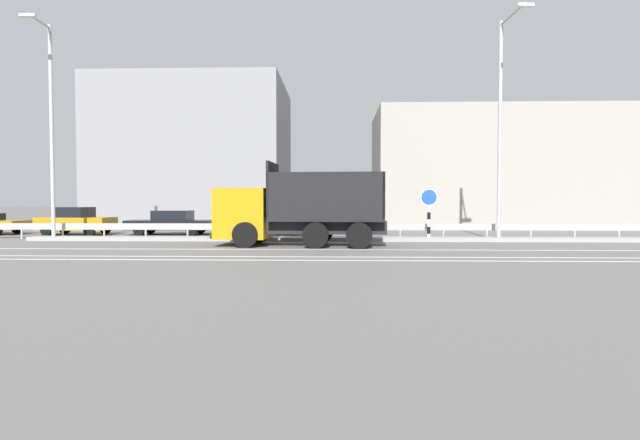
{
  "coord_description": "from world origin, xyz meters",
  "views": [
    {
      "loc": [
        0.04,
        -21.39,
        1.83
      ],
      "look_at": [
        -0.7,
        0.94,
        1.04
      ],
      "focal_mm": 28.0,
      "sensor_mm": 36.0,
      "label": 1
    }
  ],
  "objects_px": {
    "dump_truck": "(281,216)",
    "median_road_sign": "(429,213)",
    "parked_car_3": "(279,222)",
    "street_lamp_0": "(50,123)",
    "parked_car_1": "(76,221)",
    "parked_car_2": "(171,222)",
    "street_lamp_1": "(502,120)"
  },
  "relations": [
    {
      "from": "dump_truck",
      "to": "median_road_sign",
      "type": "bearing_deg",
      "value": -65.53
    },
    {
      "from": "median_road_sign",
      "to": "parked_car_3",
      "type": "xyz_separation_m",
      "value": [
        -7.58,
        3.99,
        -0.56
      ]
    },
    {
      "from": "street_lamp_0",
      "to": "parked_car_1",
      "type": "relative_size",
      "value": 2.64
    },
    {
      "from": "parked_car_2",
      "to": "parked_car_3",
      "type": "height_order",
      "value": "parked_car_3"
    },
    {
      "from": "street_lamp_0",
      "to": "parked_car_2",
      "type": "xyz_separation_m",
      "value": [
        4.41,
        4.23,
        -4.95
      ]
    },
    {
      "from": "median_road_sign",
      "to": "parked_car_3",
      "type": "relative_size",
      "value": 0.62
    },
    {
      "from": "median_road_sign",
      "to": "street_lamp_1",
      "type": "xyz_separation_m",
      "value": [
        3.26,
        -0.24,
        4.34
      ]
    },
    {
      "from": "street_lamp_1",
      "to": "street_lamp_0",
      "type": "bearing_deg",
      "value": 179.42
    },
    {
      "from": "street_lamp_1",
      "to": "median_road_sign",
      "type": "bearing_deg",
      "value": 175.71
    },
    {
      "from": "parked_car_2",
      "to": "parked_car_3",
      "type": "bearing_deg",
      "value": -92.16
    },
    {
      "from": "dump_truck",
      "to": "parked_car_1",
      "type": "height_order",
      "value": "dump_truck"
    },
    {
      "from": "parked_car_1",
      "to": "dump_truck",
      "type": "bearing_deg",
      "value": 63.78
    },
    {
      "from": "dump_truck",
      "to": "median_road_sign",
      "type": "relative_size",
      "value": 2.96
    },
    {
      "from": "street_lamp_1",
      "to": "parked_car_1",
      "type": "relative_size",
      "value": 2.61
    },
    {
      "from": "street_lamp_0",
      "to": "parked_car_2",
      "type": "distance_m",
      "value": 7.86
    },
    {
      "from": "median_road_sign",
      "to": "parked_car_3",
      "type": "height_order",
      "value": "median_road_sign"
    },
    {
      "from": "parked_car_1",
      "to": "street_lamp_0",
      "type": "bearing_deg",
      "value": 13.52
    },
    {
      "from": "median_road_sign",
      "to": "parked_car_3",
      "type": "bearing_deg",
      "value": 152.24
    },
    {
      "from": "street_lamp_0",
      "to": "parked_car_3",
      "type": "height_order",
      "value": "street_lamp_0"
    },
    {
      "from": "dump_truck",
      "to": "parked_car_2",
      "type": "xyz_separation_m",
      "value": [
        -6.99,
        6.77,
        -0.57
      ]
    },
    {
      "from": "street_lamp_0",
      "to": "parked_car_3",
      "type": "distance_m",
      "value": 12.29
    },
    {
      "from": "dump_truck",
      "to": "median_road_sign",
      "type": "xyz_separation_m",
      "value": [
        6.72,
        2.56,
        0.05
      ]
    },
    {
      "from": "median_road_sign",
      "to": "parked_car_1",
      "type": "relative_size",
      "value": 0.63
    },
    {
      "from": "street_lamp_0",
      "to": "parked_car_2",
      "type": "height_order",
      "value": "street_lamp_0"
    },
    {
      "from": "dump_truck",
      "to": "parked_car_3",
      "type": "xyz_separation_m",
      "value": [
        -0.86,
        6.55,
        -0.52
      ]
    },
    {
      "from": "dump_truck",
      "to": "parked_car_3",
      "type": "height_order",
      "value": "dump_truck"
    },
    {
      "from": "parked_car_3",
      "to": "parked_car_2",
      "type": "bearing_deg",
      "value": 89.23
    },
    {
      "from": "median_road_sign",
      "to": "dump_truck",
      "type": "bearing_deg",
      "value": -159.12
    },
    {
      "from": "street_lamp_0",
      "to": "street_lamp_1",
      "type": "distance_m",
      "value": 21.37
    },
    {
      "from": "dump_truck",
      "to": "street_lamp_0",
      "type": "relative_size",
      "value": 0.7
    },
    {
      "from": "median_road_sign",
      "to": "street_lamp_0",
      "type": "relative_size",
      "value": 0.24
    },
    {
      "from": "median_road_sign",
      "to": "parked_car_3",
      "type": "distance_m",
      "value": 8.58
    }
  ]
}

